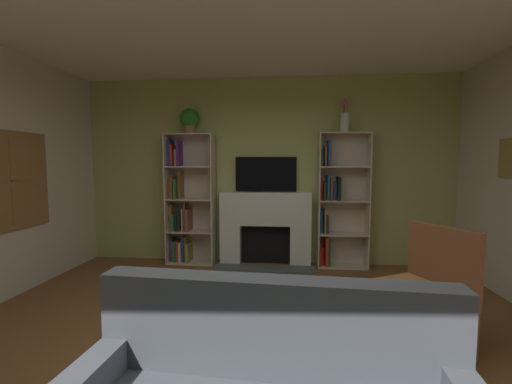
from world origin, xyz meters
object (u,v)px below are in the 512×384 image
at_px(fireplace, 265,226).
at_px(tv, 266,174).
at_px(potted_plant, 190,120).
at_px(bookshelf_right, 337,202).
at_px(vase_with_flowers, 345,121).
at_px(bookshelf_left, 186,205).
at_px(armchair, 424,286).
at_px(coffee_table, 275,340).

height_order(fireplace, tv, tv).
bearing_deg(potted_plant, fireplace, 1.02).
bearing_deg(bookshelf_right, vase_with_flowers, -26.48).
bearing_deg(bookshelf_left, armchair, -38.89).
height_order(tv, vase_with_flowers, vase_with_flowers).
xyz_separation_m(fireplace, bookshelf_left, (-1.23, 0.01, 0.30)).
bearing_deg(coffee_table, vase_with_flowers, 72.54).
bearing_deg(bookshelf_right, fireplace, -178.72).
distance_m(bookshelf_left, vase_with_flowers, 2.69).
xyz_separation_m(fireplace, coffee_table, (0.26, -2.83, -0.25)).
distance_m(bookshelf_right, vase_with_flowers, 1.19).
bearing_deg(vase_with_flowers, bookshelf_right, 153.52).
distance_m(fireplace, coffee_table, 2.85).
bearing_deg(armchair, fireplace, 124.11).
bearing_deg(fireplace, tv, 90.00).
height_order(bookshelf_left, armchair, bookshelf_left).
height_order(fireplace, bookshelf_right, bookshelf_right).
distance_m(bookshelf_left, armchair, 3.49).
height_order(tv, potted_plant, potted_plant).
xyz_separation_m(bookshelf_right, armchair, (0.41, -2.19, -0.44)).
relative_size(potted_plant, armchair, 0.38).
relative_size(bookshelf_right, armchair, 1.97).
bearing_deg(bookshelf_right, coffee_table, -105.68).
relative_size(fireplace, tv, 1.58).
distance_m(fireplace, bookshelf_left, 1.27).
height_order(tv, armchair, tv).
distance_m(tv, armchair, 2.83).
distance_m(vase_with_flowers, coffee_table, 3.45).
height_order(bookshelf_right, armchair, bookshelf_right).
bearing_deg(tv, potted_plant, -174.01).
bearing_deg(tv, vase_with_flowers, -5.89).
bearing_deg(vase_with_flowers, tv, 174.11).
xyz_separation_m(tv, coffee_table, (0.26, -2.93, -1.02)).
relative_size(bookshelf_right, potted_plant, 5.22).
bearing_deg(coffee_table, fireplace, 95.23).
xyz_separation_m(fireplace, vase_with_flowers, (1.14, -0.02, 1.55)).
xyz_separation_m(fireplace, bookshelf_right, (1.06, 0.02, 0.37)).
distance_m(bookshelf_right, armchair, 2.27).
height_order(fireplace, bookshelf_left, bookshelf_left).
xyz_separation_m(vase_with_flowers, coffee_table, (-0.88, -2.81, -1.80)).
bearing_deg(bookshelf_right, tv, 175.89).
height_order(fireplace, coffee_table, fireplace).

